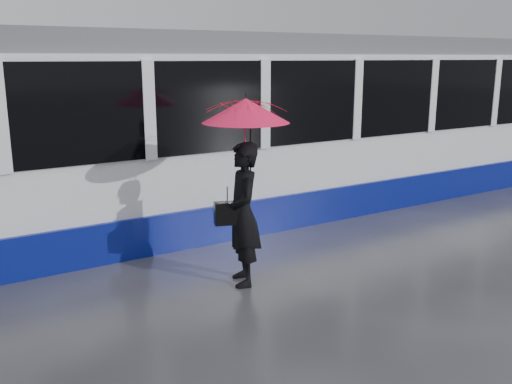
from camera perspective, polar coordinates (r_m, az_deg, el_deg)
ground at (r=8.38m, az=0.89°, el=-7.30°), size 90.00×90.00×0.00m
rails at (r=10.45m, az=-6.62°, el=-3.11°), size 34.00×1.51×0.02m
tram at (r=9.85m, az=-10.47°, el=5.44°), size 26.00×2.56×3.35m
woman at (r=7.45m, az=-1.32°, el=-2.26°), size 0.66×0.80×1.90m
umbrella at (r=7.25m, az=-1.02°, el=6.44°), size 1.42×1.42×1.28m
handbag at (r=7.35m, az=-2.87°, el=-2.13°), size 0.37×0.25×0.47m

